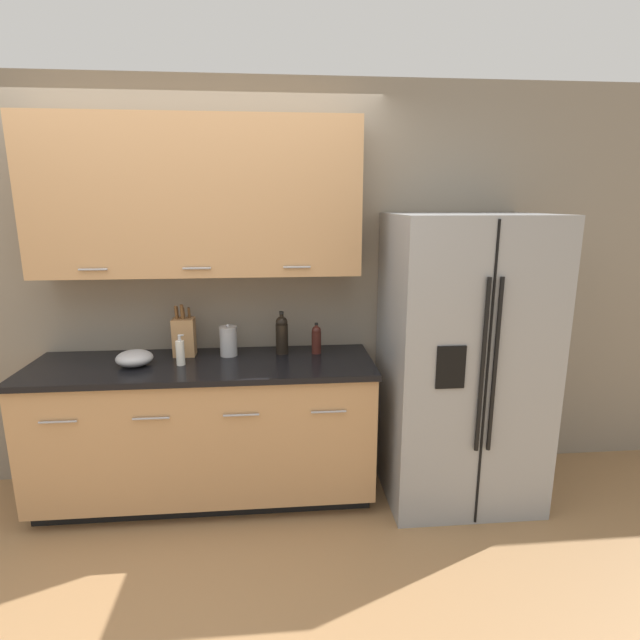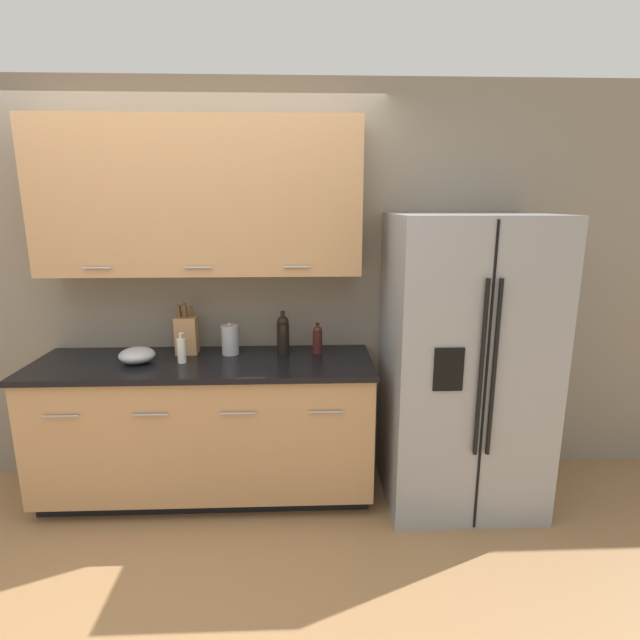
# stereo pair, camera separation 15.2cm
# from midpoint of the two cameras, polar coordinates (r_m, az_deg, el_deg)

# --- Properties ---
(ground_plane) EXTENTS (14.00, 14.00, 0.00)m
(ground_plane) POSITION_cam_midpoint_polar(r_m,az_deg,el_deg) (3.00, -18.07, -25.53)
(ground_plane) COLOR #997047
(wall_back) EXTENTS (10.00, 0.39, 2.60)m
(wall_back) POSITION_cam_midpoint_polar(r_m,az_deg,el_deg) (3.31, -15.77, 6.27)
(wall_back) COLOR gray
(wall_back) RESTS_ON ground_plane
(counter_unit) EXTENTS (2.07, 0.64, 0.90)m
(counter_unit) POSITION_cam_midpoint_polar(r_m,az_deg,el_deg) (3.30, -14.19, -12.10)
(counter_unit) COLOR black
(counter_unit) RESTS_ON ground_plane
(refrigerator) EXTENTS (0.92, 0.78, 1.79)m
(refrigerator) POSITION_cam_midpoint_polar(r_m,az_deg,el_deg) (3.21, 14.53, -4.49)
(refrigerator) COLOR gray
(refrigerator) RESTS_ON ground_plane
(knife_block) EXTENTS (0.13, 0.11, 0.33)m
(knife_block) POSITION_cam_midpoint_polar(r_m,az_deg,el_deg) (3.27, -16.57, -1.80)
(knife_block) COLOR #A87A4C
(knife_block) RESTS_ON counter_unit
(wine_bottle) EXTENTS (0.08, 0.08, 0.28)m
(wine_bottle) POSITION_cam_midpoint_polar(r_m,az_deg,el_deg) (3.19, -5.75, -1.61)
(wine_bottle) COLOR black
(wine_bottle) RESTS_ON counter_unit
(soap_dispenser) EXTENTS (0.06, 0.05, 0.19)m
(soap_dispenser) POSITION_cam_midpoint_polar(r_m,az_deg,el_deg) (3.10, -17.05, -3.58)
(soap_dispenser) COLOR silver
(soap_dispenser) RESTS_ON counter_unit
(oil_bottle) EXTENTS (0.06, 0.06, 0.20)m
(oil_bottle) POSITION_cam_midpoint_polar(r_m,az_deg,el_deg) (3.19, -1.79, -2.19)
(oil_bottle) COLOR #3D1914
(oil_bottle) RESTS_ON counter_unit
(steel_canister) EXTENTS (0.11, 0.11, 0.21)m
(steel_canister) POSITION_cam_midpoint_polar(r_m,az_deg,el_deg) (3.21, -11.77, -2.37)
(steel_canister) COLOR #A3A3A5
(steel_canister) RESTS_ON counter_unit
(mixing_bowl) EXTENTS (0.21, 0.21, 0.09)m
(mixing_bowl) POSITION_cam_midpoint_polar(r_m,az_deg,el_deg) (3.19, -21.74, -4.08)
(mixing_bowl) COLOR #A3A3A5
(mixing_bowl) RESTS_ON counter_unit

